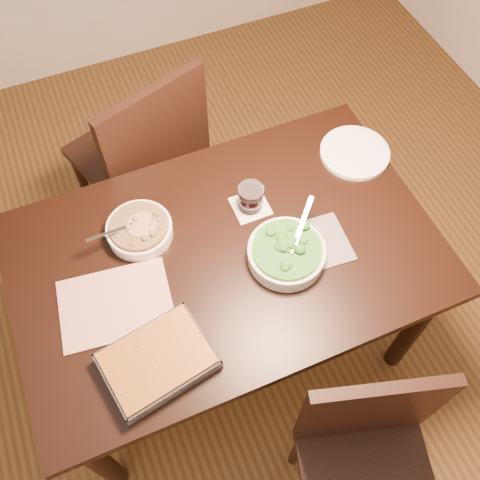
{
  "coord_description": "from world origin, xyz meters",
  "views": [
    {
      "loc": [
        -0.3,
        -0.83,
        2.27
      ],
      "look_at": [
        0.05,
        -0.0,
        0.8
      ],
      "focal_mm": 40.0,
      "sensor_mm": 36.0,
      "label": 1
    }
  ],
  "objects_px": {
    "baking_dish": "(158,361)",
    "table": "(226,267)",
    "stew_bowl": "(139,229)",
    "chair_far": "(145,154)",
    "chair_near": "(368,459)",
    "wine_tumbler": "(251,197)",
    "broccoli_bowl": "(286,253)",
    "dinner_plate": "(355,153)"
  },
  "relations": [
    {
      "from": "baking_dish",
      "to": "table",
      "type": "bearing_deg",
      "value": 30.03
    },
    {
      "from": "stew_bowl",
      "to": "chair_far",
      "type": "height_order",
      "value": "chair_far"
    },
    {
      "from": "table",
      "to": "baking_dish",
      "type": "relative_size",
      "value": 4.11
    },
    {
      "from": "chair_near",
      "to": "wine_tumbler",
      "type": "bearing_deg",
      "value": 108.2
    },
    {
      "from": "baking_dish",
      "to": "chair_far",
      "type": "distance_m",
      "value": 1.01
    },
    {
      "from": "wine_tumbler",
      "to": "chair_far",
      "type": "xyz_separation_m",
      "value": [
        -0.24,
        0.54,
        -0.25
      ]
    },
    {
      "from": "broccoli_bowl",
      "to": "chair_near",
      "type": "relative_size",
      "value": 0.29
    },
    {
      "from": "table",
      "to": "wine_tumbler",
      "type": "height_order",
      "value": "wine_tumbler"
    },
    {
      "from": "baking_dish",
      "to": "dinner_plate",
      "type": "distance_m",
      "value": 1.04
    },
    {
      "from": "broccoli_bowl",
      "to": "chair_near",
      "type": "height_order",
      "value": "chair_near"
    },
    {
      "from": "chair_near",
      "to": "table",
      "type": "bearing_deg",
      "value": 120.12
    },
    {
      "from": "dinner_plate",
      "to": "broccoli_bowl",
      "type": "bearing_deg",
      "value": -144.6
    },
    {
      "from": "baking_dish",
      "to": "dinner_plate",
      "type": "bearing_deg",
      "value": 17.32
    },
    {
      "from": "stew_bowl",
      "to": "broccoli_bowl",
      "type": "height_order",
      "value": "broccoli_bowl"
    },
    {
      "from": "broccoli_bowl",
      "to": "chair_far",
      "type": "distance_m",
      "value": 0.85
    },
    {
      "from": "wine_tumbler",
      "to": "chair_far",
      "type": "relative_size",
      "value": 0.1
    },
    {
      "from": "baking_dish",
      "to": "chair_far",
      "type": "bearing_deg",
      "value": 66.24
    },
    {
      "from": "wine_tumbler",
      "to": "chair_far",
      "type": "height_order",
      "value": "chair_far"
    },
    {
      "from": "baking_dish",
      "to": "broccoli_bowl",
      "type": "bearing_deg",
      "value": 9.53
    },
    {
      "from": "broccoli_bowl",
      "to": "dinner_plate",
      "type": "xyz_separation_m",
      "value": [
        0.43,
        0.3,
        -0.03
      ]
    },
    {
      "from": "chair_near",
      "to": "chair_far",
      "type": "distance_m",
      "value": 1.43
    },
    {
      "from": "dinner_plate",
      "to": "chair_near",
      "type": "height_order",
      "value": "chair_near"
    },
    {
      "from": "broccoli_bowl",
      "to": "baking_dish",
      "type": "height_order",
      "value": "broccoli_bowl"
    },
    {
      "from": "table",
      "to": "stew_bowl",
      "type": "height_order",
      "value": "stew_bowl"
    },
    {
      "from": "chair_far",
      "to": "broccoli_bowl",
      "type": "bearing_deg",
      "value": 89.74
    },
    {
      "from": "table",
      "to": "chair_far",
      "type": "distance_m",
      "value": 0.69
    },
    {
      "from": "chair_far",
      "to": "table",
      "type": "bearing_deg",
      "value": 78.56
    },
    {
      "from": "broccoli_bowl",
      "to": "chair_far",
      "type": "bearing_deg",
      "value": 108.98
    },
    {
      "from": "stew_bowl",
      "to": "chair_near",
      "type": "height_order",
      "value": "chair_near"
    },
    {
      "from": "stew_bowl",
      "to": "broccoli_bowl",
      "type": "relative_size",
      "value": 0.96
    },
    {
      "from": "dinner_plate",
      "to": "table",
      "type": "bearing_deg",
      "value": -160.89
    },
    {
      "from": "baking_dish",
      "to": "chair_far",
      "type": "height_order",
      "value": "chair_far"
    },
    {
      "from": "stew_bowl",
      "to": "broccoli_bowl",
      "type": "bearing_deg",
      "value": -33.69
    },
    {
      "from": "baking_dish",
      "to": "chair_near",
      "type": "relative_size",
      "value": 0.38
    },
    {
      "from": "stew_bowl",
      "to": "chair_near",
      "type": "relative_size",
      "value": 0.27
    },
    {
      "from": "stew_bowl",
      "to": "wine_tumbler",
      "type": "height_order",
      "value": "wine_tumbler"
    },
    {
      "from": "broccoli_bowl",
      "to": "dinner_plate",
      "type": "height_order",
      "value": "broccoli_bowl"
    },
    {
      "from": "chair_far",
      "to": "stew_bowl",
      "type": "bearing_deg",
      "value": 54.73
    },
    {
      "from": "table",
      "to": "chair_near",
      "type": "bearing_deg",
      "value": -76.15
    },
    {
      "from": "broccoli_bowl",
      "to": "dinner_plate",
      "type": "distance_m",
      "value": 0.52
    },
    {
      "from": "table",
      "to": "wine_tumbler",
      "type": "distance_m",
      "value": 0.25
    },
    {
      "from": "table",
      "to": "dinner_plate",
      "type": "relative_size",
      "value": 5.46
    }
  ]
}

